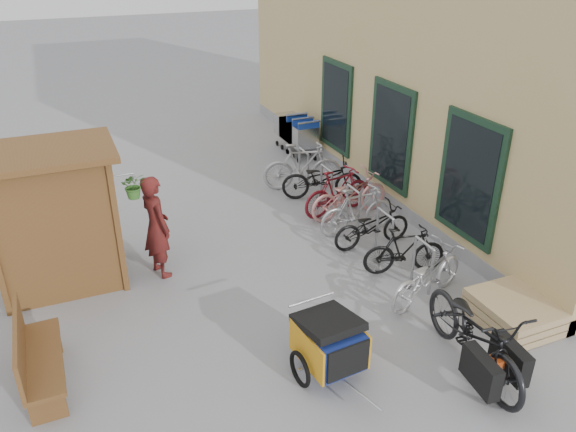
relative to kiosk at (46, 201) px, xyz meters
name	(u,v)px	position (x,y,z in m)	size (l,w,h in m)	color
ground	(296,318)	(3.28, -2.47, -1.55)	(80.00, 80.00, 0.00)	gray
building	(473,24)	(9.77, 2.03, 1.94)	(6.07, 13.00, 7.00)	tan
kiosk	(46,201)	(0.00, 0.00, 0.00)	(2.49, 1.65, 2.40)	brown
bike_rack	(353,204)	(5.58, -0.07, -1.04)	(0.05, 5.35, 0.86)	#A5A8AD
pallet_stack	(513,312)	(6.28, -3.87, -1.34)	(1.00, 1.20, 0.40)	tan
bench	(34,356)	(-0.41, -2.53, -1.03)	(0.51, 1.62, 1.02)	brown
shopping_carts	(296,130)	(6.28, 4.42, -0.90)	(0.63, 1.73, 1.12)	silver
child_trailer	(329,341)	(3.20, -3.74, -1.03)	(0.99, 1.63, 0.95)	navy
cargo_bike	(476,334)	(5.04, -4.43, -0.98)	(1.01, 2.27, 1.16)	black
person_kiosk	(156,226)	(1.62, -0.32, -0.63)	(0.67, 0.44, 1.84)	maroon
bike_0	(427,275)	(5.43, -2.80, -1.09)	(0.61, 1.74, 0.92)	#B2B1B6
bike_1	(404,250)	(5.56, -1.97, -1.11)	(0.42, 1.47, 0.88)	black
bike_2	(372,226)	(5.54, -0.90, -1.13)	(0.56, 1.60, 0.84)	black
bike_3	(358,210)	(5.54, -0.33, -1.06)	(0.46, 1.63, 0.98)	#B2B1B6
bike_4	(349,195)	(5.76, 0.41, -1.07)	(0.65, 1.85, 0.97)	pink
bike_5	(337,191)	(5.58, 0.62, -1.05)	(0.47, 1.67, 1.01)	maroon
bike_6	(322,179)	(5.62, 1.43, -1.08)	(0.63, 1.81, 0.95)	black
bike_7	(303,166)	(5.44, 2.10, -0.99)	(0.52, 1.86, 1.12)	#B2B1B6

